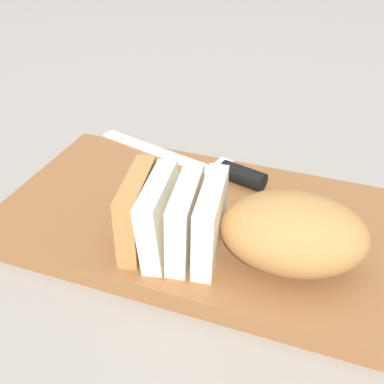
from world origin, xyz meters
name	(u,v)px	position (x,y,z in m)	size (l,w,h in m)	color
ground_plane	(192,227)	(0.00, 0.00, 0.00)	(3.00, 3.00, 0.00)	gray
cutting_board	(192,219)	(0.00, 0.00, 0.01)	(0.48, 0.28, 0.02)	brown
bread_loaf	(249,227)	(-0.08, 0.06, 0.07)	(0.27, 0.13, 0.09)	#A8753D
bread_knife	(221,169)	(-0.01, -0.09, 0.03)	(0.28, 0.11, 0.03)	silver
crumb_near_knife	(273,215)	(-0.10, -0.02, 0.03)	(0.01, 0.01, 0.01)	#A8753D
crumb_near_loaf	(196,189)	(0.01, -0.05, 0.03)	(0.00, 0.00, 0.00)	#A8753D
crumb_stray_left	(163,217)	(0.03, 0.02, 0.03)	(0.00, 0.00, 0.00)	#A8753D
crumb_stray_right	(192,201)	(0.01, -0.02, 0.03)	(0.00, 0.00, 0.00)	#A8753D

